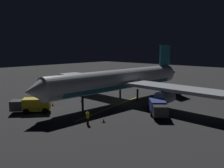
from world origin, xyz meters
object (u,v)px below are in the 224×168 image
airliner (122,80)px  traffic_cone_near_right (104,121)px  catering_truck (158,107)px  traffic_cone_near_left (82,100)px  baggage_truck (32,105)px  ground_crew_worker (88,118)px  traffic_cone_under_wing (53,104)px

airliner → traffic_cone_near_right: bearing=120.0°
catering_truck → traffic_cone_near_left: size_ratio=10.99×
airliner → catering_truck: bearing=160.7°
baggage_truck → traffic_cone_near_left: size_ratio=10.39×
catering_truck → airliner: bearing=-19.3°
catering_truck → ground_crew_worker: (4.21, 10.09, -0.27)m
airliner → catering_truck: (-9.94, 3.48, -2.74)m
catering_truck → traffic_cone_under_wing: (16.24, 7.33, -0.90)m
airliner → ground_crew_worker: (-5.73, 13.56, -3.00)m
traffic_cone_near_left → traffic_cone_under_wing: same height
catering_truck → traffic_cone_near_right: catering_truck is taller
catering_truck → traffic_cone_near_left: catering_truck is taller
ground_crew_worker → airliner: bearing=-67.1°
airliner → baggage_truck: 16.37m
traffic_cone_near_left → ground_crew_worker: bearing=142.8°
airliner → catering_truck: airliner is taller
catering_truck → ground_crew_worker: bearing=67.3°
baggage_truck → traffic_cone_under_wing: bearing=-72.7°
airliner → traffic_cone_near_right: size_ratio=68.58×
airliner → ground_crew_worker: 15.03m
ground_crew_worker → traffic_cone_under_wing: size_ratio=3.16×
traffic_cone_near_left → traffic_cone_near_right: size_ratio=1.00×
traffic_cone_near_left → traffic_cone_near_right: same height
baggage_truck → traffic_cone_near_left: bearing=-88.0°
baggage_truck → catering_truck: 19.01m
baggage_truck → airliner: bearing=-107.6°
baggage_truck → traffic_cone_under_wing: 4.87m
baggage_truck → traffic_cone_under_wing: baggage_truck is taller
traffic_cone_under_wing → traffic_cone_near_left: bearing=-100.9°
baggage_truck → traffic_cone_near_right: bearing=-161.9°
baggage_truck → ground_crew_worker: size_ratio=3.28×
traffic_cone_under_wing → airliner: bearing=-120.2°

